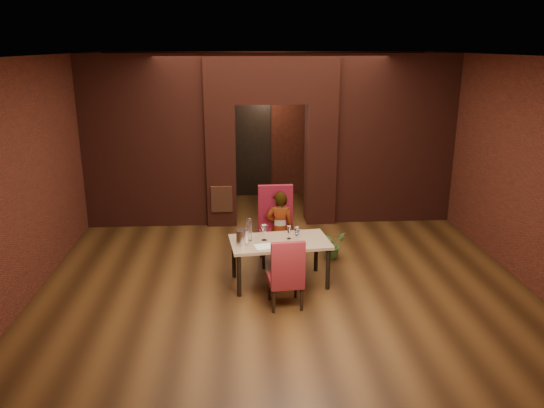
{
  "coord_description": "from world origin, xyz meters",
  "views": [
    {
      "loc": [
        -0.62,
        -7.91,
        3.35
      ],
      "look_at": [
        -0.11,
        0.0,
        0.95
      ],
      "focal_mm": 35.0,
      "sensor_mm": 36.0,
      "label": 1
    }
  ],
  "objects": [
    {
      "name": "wine_bucket",
      "position": [
        -0.59,
        -0.95,
        0.76
      ],
      "size": [
        0.17,
        0.17,
        0.21
      ],
      "primitive_type": "cylinder",
      "color": "silver",
      "rests_on": "dining_table"
    },
    {
      "name": "water_bottle",
      "position": [
        -0.49,
        -0.79,
        0.82
      ],
      "size": [
        0.08,
        0.08,
        0.33
      ],
      "primitive_type": "cylinder",
      "color": "white",
      "rests_on": "dining_table"
    },
    {
      "name": "potted_plant",
      "position": [
        0.87,
        0.06,
        0.23
      ],
      "size": [
        0.53,
        0.5,
        0.45
      ],
      "primitive_type": "imported",
      "rotation": [
        0.0,
        0.0,
        0.48
      ],
      "color": "#386E2D",
      "rests_on": "ground"
    },
    {
      "name": "rear_door_frame",
      "position": [
        -0.4,
        3.9,
        1.05
      ],
      "size": [
        1.02,
        0.04,
        2.22
      ],
      "primitive_type": "cube",
      "color": "black",
      "rests_on": "ground"
    },
    {
      "name": "chair_far",
      "position": [
        -0.04,
        -0.07,
        0.61
      ],
      "size": [
        0.57,
        0.57,
        1.22
      ],
      "primitive_type": "cube",
      "rotation": [
        0.0,
        0.0,
        0.03
      ],
      "color": "maroon",
      "rests_on": "ground"
    },
    {
      "name": "wall_front",
      "position": [
        0.0,
        -4.0,
        1.6
      ],
      "size": [
        7.0,
        0.04,
        3.2
      ],
      "primitive_type": "cube",
      "color": "maroon",
      "rests_on": "ground"
    },
    {
      "name": "pillar_right",
      "position": [
        0.95,
        2.0,
        1.15
      ],
      "size": [
        0.55,
        0.55,
        2.3
      ],
      "primitive_type": "cube",
      "color": "maroon",
      "rests_on": "ground"
    },
    {
      "name": "tasting_sheet",
      "position": [
        -0.27,
        -1.04,
        0.66
      ],
      "size": [
        0.34,
        0.28,
        0.0
      ],
      "primitive_type": "cube",
      "rotation": [
        0.0,
        0.0,
        0.22
      ],
      "color": "white",
      "rests_on": "dining_table"
    },
    {
      "name": "wall_right",
      "position": [
        3.5,
        0.0,
        1.6
      ],
      "size": [
        0.04,
        8.0,
        3.2
      ],
      "primitive_type": "cube",
      "color": "maroon",
      "rests_on": "ground"
    },
    {
      "name": "wing_wall_right",
      "position": [
        2.36,
        2.0,
        1.6
      ],
      "size": [
        2.28,
        0.35,
        3.2
      ],
      "primitive_type": "cube",
      "color": "maroon",
      "rests_on": "ground"
    },
    {
      "name": "wing_wall_left",
      "position": [
        -2.36,
        2.0,
        1.6
      ],
      "size": [
        2.28,
        0.35,
        3.2
      ],
      "primitive_type": "cube",
      "color": "maroon",
      "rests_on": "ground"
    },
    {
      "name": "lintel",
      "position": [
        0.0,
        2.0,
        2.75
      ],
      "size": [
        2.45,
        0.55,
        0.9
      ],
      "primitive_type": "cube",
      "color": "maroon",
      "rests_on": "ground"
    },
    {
      "name": "ceiling",
      "position": [
        0.0,
        0.0,
        3.2
      ],
      "size": [
        7.0,
        8.0,
        0.04
      ],
      "primitive_type": "cube",
      "color": "silver",
      "rests_on": "ground"
    },
    {
      "name": "dining_table",
      "position": [
        -0.05,
        -0.84,
        0.33
      ],
      "size": [
        1.48,
        0.95,
        0.66
      ],
      "primitive_type": "cube",
      "rotation": [
        0.0,
        0.0,
        0.11
      ],
      "color": "tan",
      "rests_on": "ground"
    },
    {
      "name": "pillar_left",
      "position": [
        -0.95,
        2.0,
        1.15
      ],
      "size": [
        0.55,
        0.55,
        2.3
      ],
      "primitive_type": "cube",
      "color": "maroon",
      "rests_on": "ground"
    },
    {
      "name": "wine_glass_a",
      "position": [
        -0.27,
        -0.81,
        0.77
      ],
      "size": [
        0.09,
        0.09,
        0.23
      ],
      "primitive_type": null,
      "color": "white",
      "rests_on": "dining_table"
    },
    {
      "name": "chair_near",
      "position": [
        -0.03,
        -1.53,
        0.48
      ],
      "size": [
        0.48,
        0.48,
        0.97
      ],
      "primitive_type": "cube",
      "rotation": [
        0.0,
        0.0,
        3.24
      ],
      "color": "maroon",
      "rests_on": "ground"
    },
    {
      "name": "wall_back",
      "position": [
        0.0,
        4.0,
        1.6
      ],
      "size": [
        7.0,
        0.04,
        3.2
      ],
      "primitive_type": "cube",
      "color": "maroon",
      "rests_on": "ground"
    },
    {
      "name": "wall_left",
      "position": [
        -3.5,
        0.0,
        1.6
      ],
      "size": [
        0.04,
        8.0,
        3.2
      ],
      "primitive_type": "cube",
      "color": "maroon",
      "rests_on": "ground"
    },
    {
      "name": "vent_panel",
      "position": [
        -0.95,
        1.71,
        0.55
      ],
      "size": [
        0.4,
        0.03,
        0.5
      ],
      "primitive_type": "cube",
      "color": "#AB5931",
      "rests_on": "ground"
    },
    {
      "name": "person_seated",
      "position": [
        -0.0,
        -0.16,
        0.6
      ],
      "size": [
        0.45,
        0.31,
        1.2
      ],
      "primitive_type": "imported",
      "rotation": [
        0.0,
        0.0,
        3.09
      ],
      "color": "silver",
      "rests_on": "ground"
    },
    {
      "name": "floor",
      "position": [
        0.0,
        0.0,
        0.0
      ],
      "size": [
        8.0,
        8.0,
        0.0
      ],
      "primitive_type": "plane",
      "color": "#4B2D12",
      "rests_on": "ground"
    },
    {
      "name": "wine_glass_b",
      "position": [
        0.09,
        -0.77,
        0.75
      ],
      "size": [
        0.08,
        0.08,
        0.19
      ],
      "primitive_type": null,
      "color": "white",
      "rests_on": "dining_table"
    },
    {
      "name": "wine_glass_c",
      "position": [
        0.18,
        -0.94,
        0.77
      ],
      "size": [
        0.09,
        0.09,
        0.23
      ],
      "primitive_type": null,
      "color": "white",
      "rests_on": "dining_table"
    },
    {
      "name": "rear_door",
      "position": [
        -0.4,
        3.94,
        1.05
      ],
      "size": [
        0.9,
        0.08,
        2.1
      ],
      "primitive_type": "cube",
      "color": "black",
      "rests_on": "ground"
    }
  ]
}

